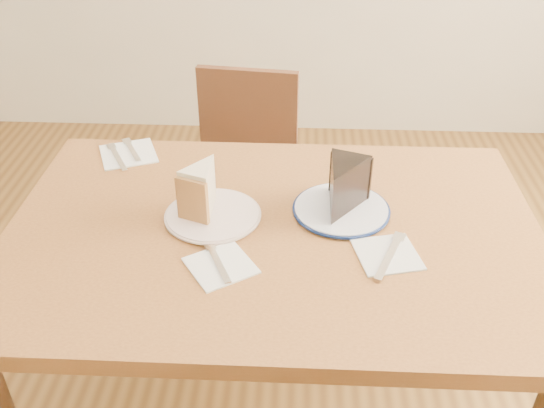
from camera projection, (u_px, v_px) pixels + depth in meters
The scene contains 13 objects.
table at pixel (273, 262), 1.41m from camera, with size 1.20×0.80×0.75m.
chair_far at pixel (242, 183), 2.08m from camera, with size 0.45×0.45×0.81m.
plate_cream at pixel (213, 215), 1.39m from camera, with size 0.21×0.21×0.01m, color silver.
plate_navy at pixel (341, 210), 1.41m from camera, with size 0.22×0.22×0.01m, color white.
carrot_cake at pixel (205, 189), 1.37m from camera, with size 0.07×0.10×0.10m, color beige, non-canonical shape.
chocolate_cake at pixel (341, 190), 1.37m from camera, with size 0.10×0.14×0.10m, color black, non-canonical shape.
napkin_cream at pixel (221, 266), 1.24m from camera, with size 0.12×0.12×0.00m, color white.
napkin_navy at pixel (387, 254), 1.27m from camera, with size 0.13×0.13×0.00m, color white.
napkin_spare at pixel (128, 154), 1.64m from camera, with size 0.14×0.14×0.00m, color white.
fork_cream at pixel (218, 262), 1.25m from camera, with size 0.01×0.14×0.00m, color silver.
knife_navy at pixel (390, 256), 1.26m from camera, with size 0.02×0.17×0.00m, color silver.
fork_spare at pixel (132, 150), 1.64m from camera, with size 0.01×0.14×0.00m, color silver.
knife_spare at pixel (117, 157), 1.61m from camera, with size 0.01×0.16×0.00m, color silver.
Camera 1 is at (0.05, -1.10, 1.55)m, focal length 40.00 mm.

